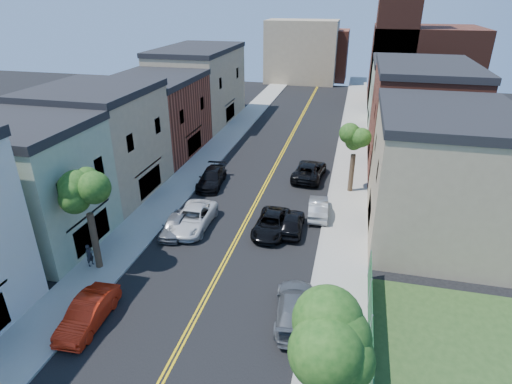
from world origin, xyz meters
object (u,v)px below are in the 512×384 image
Objects in this scene: black_car_left at (212,178)px; black_car_right at (292,223)px; red_sedan at (88,313)px; white_pickup at (193,218)px; black_suv_lane at (271,224)px; grey_car_right at (295,307)px; dark_car_right_far at (309,170)px; grey_car_left at (175,225)px; silver_car_right at (318,208)px; pedestrian_right at (307,373)px; pedestrian_left at (90,255)px.

black_car_left is 11.04m from black_car_right.
red_sedan is 19.30m from black_car_left.
black_suv_lane is at bearing 6.15° from white_pickup.
dark_car_right_far is (-1.64, 20.14, 0.03)m from grey_car_right.
black_suv_lane is at bearing 9.44° from grey_car_left.
black_car_left is at bearing 28.30° from dark_car_right_far.
black_car_left is 19.32m from grey_car_right.
red_sedan is 0.86× the size of grey_car_right.
black_suv_lane is at bearing 15.99° from black_car_right.
white_pickup is at bearing 61.51° from dark_car_right_far.
black_car_left is at bearing 98.01° from white_pickup.
red_sedan is 0.82× the size of white_pickup.
red_sedan reaches higher than silver_car_right.
black_car_right is 14.40m from pedestrian_right.
black_car_left is 11.11m from silver_car_right.
dark_car_right_far reaches higher than silver_car_right.
pedestrian_right is (4.42, -13.61, 0.34)m from black_suv_lane.
grey_car_right reaches higher than grey_car_left.
white_pickup is at bearing -52.34° from pedestrian_right.
grey_car_right is (10.31, -7.17, 0.10)m from grey_car_left.
grey_car_left is 7.33m from black_suv_lane.
silver_car_right is 0.75× the size of dark_car_right_far.
white_pickup is 14.07m from dark_car_right_far.
black_suv_lane is (-3.22, -3.48, -0.02)m from silver_car_right.
white_pickup is 8.10m from pedestrian_left.
white_pickup is 7.69m from black_car_right.
black_car_right is at bearing 18.65° from black_suv_lane.
grey_car_left is 0.79× the size of black_suv_lane.
white_pickup is at bearing -22.08° from pedestrian_left.
pedestrian_left reaches higher than grey_car_right.
black_suv_lane is (-3.22, 9.04, -0.08)m from grey_car_right.
black_car_left is at bearing -0.27° from pedestrian_left.
black_suv_lane is at bearing -50.23° from black_car_left.
grey_car_right reaches higher than red_sedan.
pedestrian_left is (-4.70, -6.59, 0.14)m from white_pickup.
pedestrian_right reaches higher than black_car_left.
black_car_right is at bearing 94.18° from dark_car_right_far.
red_sedan reaches higher than black_car_left.
grey_car_right reaches higher than black_car_left.
white_pickup reaches higher than black_car_left.
black_car_right is (8.61, 2.36, 0.05)m from grey_car_left.
grey_car_left is at bearing 83.03° from red_sedan.
black_car_left is 1.21× the size of black_car_right.
silver_car_right is (11.00, 15.58, -0.04)m from red_sedan.
dark_car_right_far is at bearing 64.93° from red_sedan.
grey_car_left is at bearing -131.30° from white_pickup.
dark_car_right_far is at bearing 18.36° from black_car_left.
pedestrian_left is (-12.30, -7.79, 0.19)m from black_car_right.
red_sedan is 11.52m from white_pickup.
dark_car_right_far is (8.66, 12.96, 0.13)m from grey_car_left.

